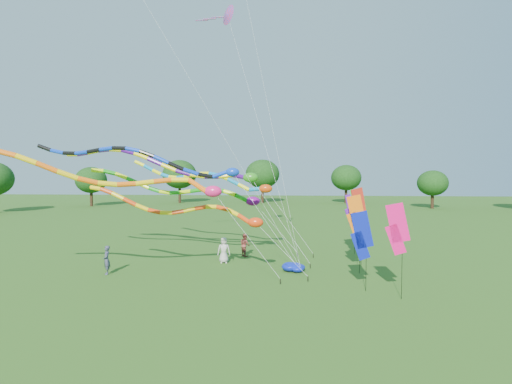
# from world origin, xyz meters

# --- Properties ---
(ground) EXTENTS (160.00, 160.00, 0.00)m
(ground) POSITION_xyz_m (0.00, 0.00, 0.00)
(ground) COLOR #275316
(ground) RESTS_ON ground
(tree_ring) EXTENTS (117.55, 121.06, 9.54)m
(tree_ring) POSITION_xyz_m (-3.44, 0.57, 5.40)
(tree_ring) COLOR #382314
(tree_ring) RESTS_ON ground
(tube_kite_red) EXTENTS (12.42, 1.52, 5.68)m
(tube_kite_red) POSITION_xyz_m (-3.54, 2.97, 3.74)
(tube_kite_red) COLOR black
(tube_kite_red) RESTS_ON ground
(tube_kite_orange) EXTENTS (15.93, 3.34, 7.84)m
(tube_kite_orange) POSITION_xyz_m (-6.94, -0.09, 5.75)
(tube_kite_orange) COLOR black
(tube_kite_orange) RESTS_ON ground
(tube_kite_purple) EXTENTS (16.32, 2.39, 8.17)m
(tube_kite_purple) POSITION_xyz_m (-5.44, 6.21, 6.31)
(tube_kite_purple) COLOR black
(tube_kite_purple) RESTS_ON ground
(tube_kite_blue) EXTENTS (16.09, 1.21, 8.25)m
(tube_kite_blue) POSITION_xyz_m (-6.42, 4.70, 6.60)
(tube_kite_blue) COLOR black
(tube_kite_blue) RESTS_ON ground
(tube_kite_cyan) EXTENTS (13.79, 4.23, 7.31)m
(tube_kite_cyan) POSITION_xyz_m (-3.77, 10.38, 5.35)
(tube_kite_cyan) COLOR black
(tube_kite_cyan) RESTS_ON ground
(tube_kite_green) EXTENTS (14.73, 1.53, 6.76)m
(tube_kite_green) POSITION_xyz_m (-4.99, 9.14, 4.57)
(tube_kite_green) COLOR black
(tube_kite_green) RESTS_ON ground
(delta_kite_high_c) EXTENTS (7.34, 6.37, 18.27)m
(delta_kite_high_c) POSITION_xyz_m (-2.57, 9.37, 16.97)
(delta_kite_high_c) COLOR black
(delta_kite_high_c) RESTS_ON ground
(banner_pole_orange) EXTENTS (1.16, 0.20, 4.65)m
(banner_pole_orange) POSITION_xyz_m (5.71, 4.23, 3.39)
(banner_pole_orange) COLOR black
(banner_pole_orange) RESTS_ON ground
(banner_pole_green) EXTENTS (1.12, 0.46, 4.93)m
(banner_pole_green) POSITION_xyz_m (6.30, 7.16, 3.66)
(banner_pole_green) COLOR black
(banner_pole_green) RESTS_ON ground
(banner_pole_violet) EXTENTS (1.13, 0.42, 4.42)m
(banner_pole_violet) POSITION_xyz_m (6.35, 10.10, 3.16)
(banner_pole_violet) COLOR black
(banner_pole_violet) RESTS_ON ground
(banner_pole_magenta_b) EXTENTS (1.15, 0.34, 4.57)m
(banner_pole_magenta_b) POSITION_xyz_m (6.85, -0.64, 3.31)
(banner_pole_magenta_b) COLOR black
(banner_pole_magenta_b) RESTS_ON ground
(banner_pole_red) EXTENTS (1.10, 0.52, 4.99)m
(banner_pole_red) POSITION_xyz_m (6.14, 6.04, 3.73)
(banner_pole_red) COLOR black
(banner_pole_red) RESTS_ON ground
(banner_pole_blue_a) EXTENTS (1.16, 0.10, 4.07)m
(banner_pole_blue_a) POSITION_xyz_m (5.39, 0.46, 2.81)
(banner_pole_blue_a) COLOR black
(banner_pole_blue_a) RESTS_ON ground
(blue_nylon_heap) EXTENTS (1.56, 1.72, 0.51)m
(blue_nylon_heap) POSITION_xyz_m (1.87, 4.53, 0.21)
(blue_nylon_heap) COLOR #0D20AD
(blue_nylon_heap) RESTS_ON ground
(person_a) EXTENTS (0.89, 0.65, 1.68)m
(person_a) POSITION_xyz_m (-2.43, 6.41, 0.84)
(person_a) COLOR #BBB5A9
(person_a) RESTS_ON ground
(person_b) EXTENTS (0.63, 0.72, 1.67)m
(person_b) POSITION_xyz_m (-8.77, 2.89, 0.84)
(person_b) COLOR #3C3F55
(person_b) RESTS_ON ground
(person_c) EXTENTS (0.95, 0.99, 1.61)m
(person_c) POSITION_xyz_m (-1.26, 8.66, 0.81)
(person_c) COLOR brown
(person_c) RESTS_ON ground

